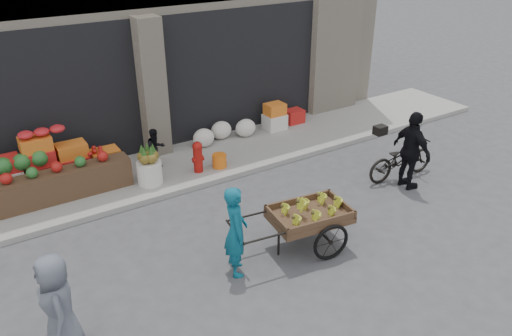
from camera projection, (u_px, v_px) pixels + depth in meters
ground at (277, 265)px, 8.23m from camera, size 80.00×80.00×0.00m
sidewalk at (174, 168)px, 11.29m from camera, size 18.00×2.20×0.12m
fruit_display at (52, 166)px, 10.03m from camera, size 3.10×1.12×1.24m
pineapple_bin at (150, 173)px, 10.41m from camera, size 0.52×0.52×0.50m
fire_hydrant at (198, 156)px, 10.85m from camera, size 0.22×0.22×0.71m
orange_bucket at (219, 161)px, 11.15m from camera, size 0.32×0.32×0.30m
right_bay_goods at (257, 123)px, 12.84m from camera, size 3.35×0.60×0.70m
seated_person at (156, 149)px, 10.96m from camera, size 0.51×0.43×0.93m
banana_cart at (307, 213)px, 8.39m from camera, size 2.34×1.19×0.94m
vendor_woman at (236, 231)px, 7.76m from camera, size 0.55×0.66×1.54m
vendor_grey at (58, 305)px, 6.30m from camera, size 0.54×0.77×1.50m
bicycle at (401, 159)px, 10.83m from camera, size 1.76×0.73×0.90m
cyclist at (412, 151)px, 10.25m from camera, size 0.49×1.02×1.69m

